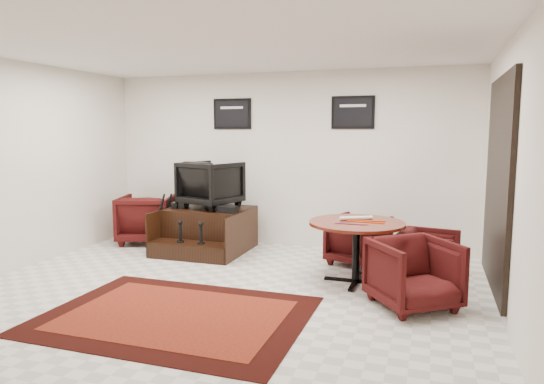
{
  "coord_description": "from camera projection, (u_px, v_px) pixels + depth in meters",
  "views": [
    {
      "loc": [
        2.29,
        -5.03,
        1.86
      ],
      "look_at": [
        0.32,
        0.9,
        1.08
      ],
      "focal_mm": 32.0,
      "sensor_mm": 36.0,
      "label": 1
    }
  ],
  "objects": [
    {
      "name": "meeting_table",
      "position": [
        357.0,
        229.0,
        5.93
      ],
      "size": [
        1.17,
        1.17,
        0.76
      ],
      "color": "#4A110A",
      "rests_on": "ground"
    },
    {
      "name": "table_clutter",
      "position": [
        363.0,
        222.0,
        5.88
      ],
      "size": [
        0.57,
        0.32,
        0.01
      ],
      "color": "#D6450B",
      "rests_on": "meeting_table"
    },
    {
      "name": "armchair_side",
      "position": [
        147.0,
        216.0,
        8.14
      ],
      "size": [
        1.06,
        1.03,
        0.88
      ],
      "primitive_type": "imported",
      "rotation": [
        0.0,
        0.0,
        3.45
      ],
      "color": "black",
      "rests_on": "ground"
    },
    {
      "name": "shine_chair",
      "position": [
        211.0,
        182.0,
        7.66
      ],
      "size": [
        0.99,
        0.95,
        0.82
      ],
      "primitive_type": "imported",
      "rotation": [
        0.0,
        0.0,
        2.84
      ],
      "color": "black",
      "rests_on": "shine_podium"
    },
    {
      "name": "table_chair_window",
      "position": [
        428.0,
        253.0,
        6.06
      ],
      "size": [
        0.74,
        0.78,
        0.7
      ],
      "primitive_type": "imported",
      "rotation": [
        0.0,
        0.0,
        1.4
      ],
      "color": "black",
      "rests_on": "ground"
    },
    {
      "name": "area_rug",
      "position": [
        176.0,
        315.0,
        4.92
      ],
      "size": [
        2.64,
        1.98,
        0.01
      ],
      "color": "black",
      "rests_on": "ground"
    },
    {
      "name": "shoes_pair",
      "position": [
        180.0,
        205.0,
        7.66
      ],
      "size": [
        0.26,
        0.29,
        0.09
      ],
      "color": "black",
      "rests_on": "shine_podium"
    },
    {
      "name": "ground",
      "position": [
        222.0,
        291.0,
        5.68
      ],
      "size": [
        6.0,
        6.0,
        0.0
      ],
      "primitive_type": "plane",
      "color": "white",
      "rests_on": "ground"
    },
    {
      "name": "umbrella_black",
      "position": [
        157.0,
        220.0,
        7.64
      ],
      "size": [
        0.35,
        0.13,
        0.93
      ],
      "primitive_type": null,
      "color": "black",
      "rests_on": "ground"
    },
    {
      "name": "paper_roll",
      "position": [
        356.0,
        218.0,
        6.03
      ],
      "size": [
        0.39,
        0.24,
        0.05
      ],
      "primitive_type": "cylinder",
      "rotation": [
        0.0,
        1.57,
        0.49
      ],
      "color": "silver",
      "rests_on": "meeting_table"
    },
    {
      "name": "umbrella_hooked",
      "position": [
        164.0,
        219.0,
        7.83
      ],
      "size": [
        0.34,
        0.13,
        0.91
      ],
      "primitive_type": null,
      "color": "black",
      "rests_on": "ground"
    },
    {
      "name": "room_shell",
      "position": [
        258.0,
        138.0,
        5.45
      ],
      "size": [
        6.02,
        5.02,
        2.81
      ],
      "color": "white",
      "rests_on": "ground"
    },
    {
      "name": "shine_podium",
      "position": [
        208.0,
        231.0,
        7.63
      ],
      "size": [
        1.28,
        1.32,
        0.66
      ],
      "color": "black",
      "rests_on": "ground"
    },
    {
      "name": "table_chair_back",
      "position": [
        359.0,
        237.0,
        6.82
      ],
      "size": [
        0.91,
        0.88,
        0.76
      ],
      "primitive_type": "imported",
      "rotation": [
        0.0,
        0.0,
        2.84
      ],
      "color": "black",
      "rests_on": "ground"
    },
    {
      "name": "polish_kit",
      "position": [
        228.0,
        209.0,
        7.23
      ],
      "size": [
        0.29,
        0.22,
        0.09
      ],
      "primitive_type": "cube",
      "rotation": [
        0.0,
        0.0,
        -0.12
      ],
      "color": "black",
      "rests_on": "shine_podium"
    },
    {
      "name": "table_chair_corner",
      "position": [
        414.0,
        270.0,
        5.11
      ],
      "size": [
        1.07,
        1.06,
        0.81
      ],
      "primitive_type": "imported",
      "rotation": [
        0.0,
        0.0,
        0.63
      ],
      "color": "black",
      "rests_on": "ground"
    }
  ]
}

